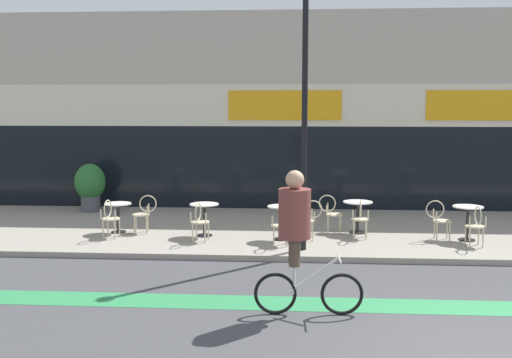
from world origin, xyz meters
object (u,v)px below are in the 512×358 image
(cafe_chair_4_side, at_px, (439,217))
(lamp_post, at_px, (305,95))
(bistro_table_2, at_px, (281,216))
(bistro_table_4, at_px, (468,216))
(bistro_table_3, at_px, (358,211))
(cafe_chair_2_near, at_px, (280,222))
(cafe_chair_3_side, at_px, (331,211))
(bistro_table_1, at_px, (204,213))
(cafe_chair_0_side, at_px, (144,211))
(cafe_chair_4_near, at_px, (476,223))
(bistro_table_0, at_px, (118,212))
(planter_pot, at_px, (90,185))
(cafe_chair_3_near, at_px, (360,216))
(cafe_chair_1_near, at_px, (199,219))
(cafe_chair_0_near, at_px, (110,216))
(cafe_chair_2_side, at_px, (309,217))
(cyclist_0, at_px, (297,228))

(cafe_chair_4_side, relative_size, lamp_post, 0.16)
(bistro_table_2, bearing_deg, bistro_table_4, 2.91)
(bistro_table_3, bearing_deg, cafe_chair_2_near, -140.69)
(bistro_table_2, bearing_deg, cafe_chair_4_side, 3.46)
(cafe_chair_3_side, xyz_separation_m, cafe_chair_4_side, (2.37, -0.63, 0.00))
(bistro_table_1, distance_m, cafe_chair_2_near, 1.99)
(cafe_chair_0_side, height_order, cafe_chair_4_near, same)
(cafe_chair_3_side, height_order, cafe_chair_4_side, same)
(bistro_table_4, bearing_deg, bistro_table_3, 165.18)
(bistro_table_0, relative_size, planter_pot, 0.52)
(cafe_chair_4_near, distance_m, planter_pot, 10.32)
(cafe_chair_4_side, bearing_deg, cafe_chair_3_near, -178.03)
(bistro_table_2, bearing_deg, cafe_chair_1_near, -168.38)
(bistro_table_0, bearing_deg, lamp_post, -17.69)
(bistro_table_1, xyz_separation_m, cafe_chair_3_near, (3.57, -0.04, -0.02))
(cafe_chair_0_near, relative_size, cafe_chair_2_side, 1.00)
(cafe_chair_1_near, bearing_deg, bistro_table_3, -63.94)
(bistro_table_3, height_order, cafe_chair_1_near, cafe_chair_1_near)
(bistro_table_0, distance_m, bistro_table_3, 5.68)
(cafe_chair_2_side, relative_size, planter_pot, 0.66)
(bistro_table_2, bearing_deg, cafe_chair_2_side, 0.96)
(cafe_chair_1_near, xyz_separation_m, lamp_post, (2.28, -0.53, 2.70))
(cafe_chair_0_side, bearing_deg, bistro_table_3, 175.27)
(cafe_chair_0_side, height_order, cafe_chair_2_side, same)
(cafe_chair_3_side, xyz_separation_m, planter_pot, (-6.67, 2.34, 0.24))
(cyclist_0, bearing_deg, lamp_post, 85.42)
(cafe_chair_1_near, relative_size, cafe_chair_4_near, 1.00)
(bistro_table_3, bearing_deg, lamp_post, -126.69)
(cafe_chair_1_near, height_order, planter_pot, planter_pot)
(bistro_table_3, height_order, cafe_chair_0_side, cafe_chair_0_side)
(bistro_table_4, xyz_separation_m, planter_pot, (-9.66, 2.98, 0.21))
(cafe_chair_2_near, bearing_deg, bistro_table_4, -80.51)
(bistro_table_1, relative_size, lamp_post, 0.13)
(bistro_table_3, bearing_deg, cafe_chair_4_near, -27.82)
(planter_pot, bearing_deg, cafe_chair_0_side, -50.11)
(cafe_chair_3_side, bearing_deg, bistro_table_4, -5.16)
(planter_pot, bearing_deg, bistro_table_0, -59.02)
(bistro_table_3, bearing_deg, cafe_chair_3_side, 179.17)
(bistro_table_0, distance_m, cyclist_0, 6.59)
(cafe_chair_2_near, relative_size, cafe_chair_3_side, 1.00)
(bistro_table_0, bearing_deg, cafe_chair_0_near, -90.60)
(cafe_chair_0_side, xyz_separation_m, cyclist_0, (3.62, -5.00, 0.69))
(cafe_chair_4_near, bearing_deg, lamp_post, 94.96)
(cafe_chair_1_near, height_order, cafe_chair_2_near, same)
(bistro_table_1, xyz_separation_m, bistro_table_2, (1.78, -0.26, 0.00))
(bistro_table_2, bearing_deg, bistro_table_1, 171.77)
(cafe_chair_4_near, height_order, cyclist_0, cyclist_0)
(bistro_table_1, relative_size, cyclist_0, 0.34)
(cyclist_0, bearing_deg, cafe_chair_2_side, 84.19)
(bistro_table_0, height_order, cafe_chair_3_side, cafe_chair_3_side)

